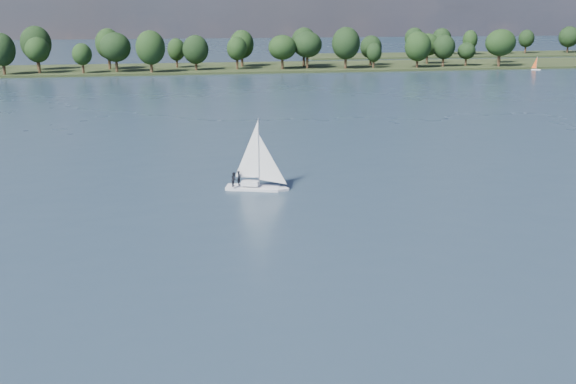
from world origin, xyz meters
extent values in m
plane|color=#233342|center=(0.00, 100.00, 0.00)|extent=(700.00, 700.00, 0.00)
cube|color=black|center=(0.00, 212.00, 0.00)|extent=(660.00, 40.00, 1.50)
cube|color=black|center=(160.00, 260.00, 0.00)|extent=(220.00, 30.00, 1.40)
cube|color=silver|center=(1.81, 50.58, 0.00)|extent=(7.33, 3.91, 0.83)
cube|color=silver|center=(1.81, 50.58, 0.83)|extent=(2.35, 1.79, 0.52)
cylinder|color=silver|center=(1.81, 50.58, 4.73)|extent=(0.12, 0.12, 8.31)
imported|color=black|center=(-0.01, 51.02, 1.45)|extent=(0.53, 0.71, 1.79)
imported|color=black|center=(-0.66, 50.46, 1.45)|extent=(0.89, 1.02, 1.79)
cube|color=white|center=(120.25, 189.13, 0.00)|extent=(3.18, 2.95, 0.50)
cylinder|color=silver|center=(120.25, 189.13, 2.51)|extent=(0.09, 0.09, 4.46)
camera|label=1|loc=(-7.02, -24.98, 21.64)|focal=40.00mm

